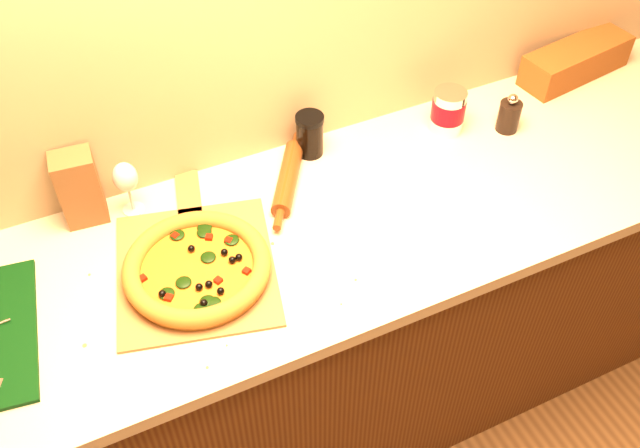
# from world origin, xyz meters

# --- Properties ---
(cabinet) EXTENTS (2.80, 0.65, 0.86)m
(cabinet) POSITION_xyz_m (0.00, 1.43, 0.43)
(cabinet) COLOR #45210E
(cabinet) RESTS_ON ground
(countertop) EXTENTS (2.84, 0.68, 0.04)m
(countertop) POSITION_xyz_m (0.00, 1.43, 0.88)
(countertop) COLOR beige
(countertop) RESTS_ON cabinet
(pizza_peel) EXTENTS (0.46, 0.59, 0.01)m
(pizza_peel) POSITION_xyz_m (-0.26, 1.43, 0.90)
(pizza_peel) COLOR brown
(pizza_peel) RESTS_ON countertop
(pizza) EXTENTS (0.35, 0.35, 0.05)m
(pizza) POSITION_xyz_m (-0.26, 1.40, 0.93)
(pizza) COLOR #C47E31
(pizza) RESTS_ON pizza_peel
(pepper_grinder) EXTENTS (0.06, 0.06, 0.12)m
(pepper_grinder) POSITION_xyz_m (0.72, 1.54, 0.95)
(pepper_grinder) COLOR black
(pepper_grinder) RESTS_ON countertop
(rolling_pin) EXTENTS (0.21, 0.33, 0.05)m
(rolling_pin) POSITION_xyz_m (0.06, 1.59, 0.93)
(rolling_pin) COLOR #57310E
(rolling_pin) RESTS_ON countertop
(coffee_canister) EXTENTS (0.10, 0.10, 0.13)m
(coffee_canister) POSITION_xyz_m (0.56, 1.62, 0.97)
(coffee_canister) COLOR silver
(coffee_canister) RESTS_ON countertop
(bread_bag) EXTENTS (0.39, 0.17, 0.10)m
(bread_bag) POSITION_xyz_m (1.07, 1.68, 0.95)
(bread_bag) COLOR brown
(bread_bag) RESTS_ON countertop
(wine_glass) EXTENTS (0.06, 0.06, 0.15)m
(wine_glass) POSITION_xyz_m (-0.34, 1.68, 1.01)
(wine_glass) COLOR silver
(wine_glass) RESTS_ON countertop
(paper_bag) EXTENTS (0.11, 0.09, 0.20)m
(paper_bag) POSITION_xyz_m (-0.45, 1.70, 1.00)
(paper_bag) COLOR brown
(paper_bag) RESTS_ON countertop
(dark_jar) EXTENTS (0.08, 0.08, 0.13)m
(dark_jar) POSITION_xyz_m (0.16, 1.69, 0.96)
(dark_jar) COLOR black
(dark_jar) RESTS_ON countertop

